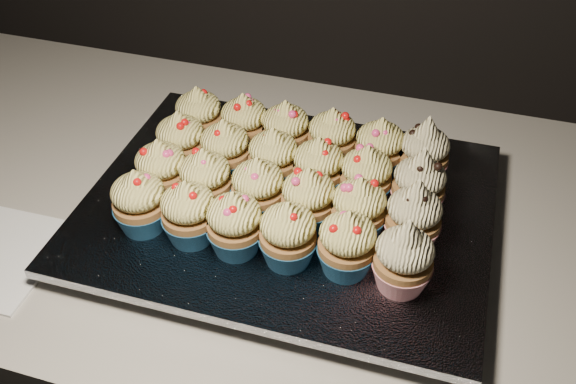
# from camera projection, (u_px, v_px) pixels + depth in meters

# --- Properties ---
(worktop) EXTENTS (2.44, 0.64, 0.04)m
(worktop) POSITION_uv_depth(u_px,v_px,m) (312.00, 220.00, 0.83)
(worktop) COLOR beige
(worktop) RESTS_ON cabinet
(baking_tray) EXTENTS (0.45, 0.34, 0.02)m
(baking_tray) POSITION_uv_depth(u_px,v_px,m) (288.00, 216.00, 0.79)
(baking_tray) COLOR black
(baking_tray) RESTS_ON worktop
(foil_lining) EXTENTS (0.49, 0.38, 0.01)m
(foil_lining) POSITION_uv_depth(u_px,v_px,m) (288.00, 206.00, 0.78)
(foil_lining) COLOR silver
(foil_lining) RESTS_ON baking_tray
(cupcake_0) EXTENTS (0.06, 0.06, 0.08)m
(cupcake_0) POSITION_uv_depth(u_px,v_px,m) (140.00, 202.00, 0.72)
(cupcake_0) COLOR #1B5481
(cupcake_0) RESTS_ON foil_lining
(cupcake_1) EXTENTS (0.06, 0.06, 0.08)m
(cupcake_1) POSITION_uv_depth(u_px,v_px,m) (189.00, 213.00, 0.71)
(cupcake_1) COLOR #1B5481
(cupcake_1) RESTS_ON foil_lining
(cupcake_2) EXTENTS (0.06, 0.06, 0.08)m
(cupcake_2) POSITION_uv_depth(u_px,v_px,m) (235.00, 224.00, 0.69)
(cupcake_2) COLOR #1B5481
(cupcake_2) RESTS_ON foil_lining
(cupcake_3) EXTENTS (0.06, 0.06, 0.08)m
(cupcake_3) POSITION_uv_depth(u_px,v_px,m) (288.00, 235.00, 0.68)
(cupcake_3) COLOR #1B5481
(cupcake_3) RESTS_ON foil_lining
(cupcake_4) EXTENTS (0.06, 0.06, 0.08)m
(cupcake_4) POSITION_uv_depth(u_px,v_px,m) (347.00, 244.00, 0.67)
(cupcake_4) COLOR #1B5481
(cupcake_4) RESTS_ON foil_lining
(cupcake_5) EXTENTS (0.06, 0.06, 0.10)m
(cupcake_5) POSITION_uv_depth(u_px,v_px,m) (404.00, 258.00, 0.65)
(cupcake_5) COLOR red
(cupcake_5) RESTS_ON foil_lining
(cupcake_6) EXTENTS (0.06, 0.06, 0.08)m
(cupcake_6) POSITION_uv_depth(u_px,v_px,m) (162.00, 171.00, 0.77)
(cupcake_6) COLOR #1B5481
(cupcake_6) RESTS_ON foil_lining
(cupcake_7) EXTENTS (0.06, 0.06, 0.08)m
(cupcake_7) POSITION_uv_depth(u_px,v_px,m) (206.00, 180.00, 0.75)
(cupcake_7) COLOR #1B5481
(cupcake_7) RESTS_ON foil_lining
(cupcake_8) EXTENTS (0.06, 0.06, 0.08)m
(cupcake_8) POSITION_uv_depth(u_px,v_px,m) (258.00, 189.00, 0.74)
(cupcake_8) COLOR #1B5481
(cupcake_8) RESTS_ON foil_lining
(cupcake_9) EXTENTS (0.06, 0.06, 0.08)m
(cupcake_9) POSITION_uv_depth(u_px,v_px,m) (308.00, 200.00, 0.72)
(cupcake_9) COLOR #1B5481
(cupcake_9) RESTS_ON foil_lining
(cupcake_10) EXTENTS (0.06, 0.06, 0.08)m
(cupcake_10) POSITION_uv_depth(u_px,v_px,m) (358.00, 210.00, 0.71)
(cupcake_10) COLOR #1B5481
(cupcake_10) RESTS_ON foil_lining
(cupcake_11) EXTENTS (0.06, 0.06, 0.10)m
(cupcake_11) POSITION_uv_depth(u_px,v_px,m) (413.00, 217.00, 0.70)
(cupcake_11) COLOR red
(cupcake_11) RESTS_ON foil_lining
(cupcake_12) EXTENTS (0.06, 0.06, 0.08)m
(cupcake_12) POSITION_uv_depth(u_px,v_px,m) (181.00, 142.00, 0.81)
(cupcake_12) COLOR #1B5481
(cupcake_12) RESTS_ON foil_lining
(cupcake_13) EXTENTS (0.06, 0.06, 0.08)m
(cupcake_13) POSITION_uv_depth(u_px,v_px,m) (225.00, 150.00, 0.80)
(cupcake_13) COLOR #1B5481
(cupcake_13) RESTS_ON foil_lining
(cupcake_14) EXTENTS (0.06, 0.06, 0.08)m
(cupcake_14) POSITION_uv_depth(u_px,v_px,m) (273.00, 159.00, 0.78)
(cupcake_14) COLOR #1B5481
(cupcake_14) RESTS_ON foil_lining
(cupcake_15) EXTENTS (0.06, 0.06, 0.08)m
(cupcake_15) POSITION_uv_depth(u_px,v_px,m) (318.00, 168.00, 0.77)
(cupcake_15) COLOR #1B5481
(cupcake_15) RESTS_ON foil_lining
(cupcake_16) EXTENTS (0.06, 0.06, 0.08)m
(cupcake_16) POSITION_uv_depth(u_px,v_px,m) (366.00, 177.00, 0.76)
(cupcake_16) COLOR #1B5481
(cupcake_16) RESTS_ON foil_lining
(cupcake_17) EXTENTS (0.06, 0.06, 0.10)m
(cupcake_17) POSITION_uv_depth(u_px,v_px,m) (419.00, 185.00, 0.74)
(cupcake_17) COLOR red
(cupcake_17) RESTS_ON foil_lining
(cupcake_18) EXTENTS (0.06, 0.06, 0.08)m
(cupcake_18) POSITION_uv_depth(u_px,v_px,m) (199.00, 116.00, 0.85)
(cupcake_18) COLOR #1B5481
(cupcake_18) RESTS_ON foil_lining
(cupcake_19) EXTENTS (0.06, 0.06, 0.08)m
(cupcake_19) POSITION_uv_depth(u_px,v_px,m) (244.00, 124.00, 0.84)
(cupcake_19) COLOR #1B5481
(cupcake_19) RESTS_ON foil_lining
(cupcake_20) EXTENTS (0.06, 0.06, 0.08)m
(cupcake_20) POSITION_uv_depth(u_px,v_px,m) (286.00, 131.00, 0.83)
(cupcake_20) COLOR #1B5481
(cupcake_20) RESTS_ON foil_lining
(cupcake_21) EXTENTS (0.06, 0.06, 0.08)m
(cupcake_21) POSITION_uv_depth(u_px,v_px,m) (332.00, 138.00, 0.81)
(cupcake_21) COLOR #1B5481
(cupcake_21) RESTS_ON foil_lining
(cupcake_22) EXTENTS (0.06, 0.06, 0.08)m
(cupcake_22) POSITION_uv_depth(u_px,v_px,m) (379.00, 148.00, 0.80)
(cupcake_22) COLOR #1B5481
(cupcake_22) RESTS_ON foil_lining
(cupcake_23) EXTENTS (0.06, 0.06, 0.10)m
(cupcake_23) POSITION_uv_depth(u_px,v_px,m) (424.00, 153.00, 0.79)
(cupcake_23) COLOR red
(cupcake_23) RESTS_ON foil_lining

